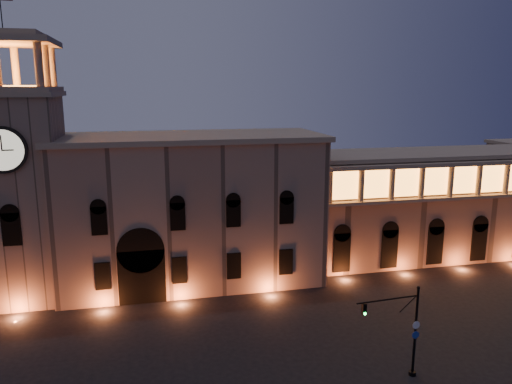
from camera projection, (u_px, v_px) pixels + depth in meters
ground at (245, 376)px, 40.42m from camera, size 160.00×160.00×0.00m
government_building at (191, 209)px, 59.11m from camera, size 30.80×12.80×17.60m
clock_tower at (19, 186)px, 53.49m from camera, size 9.80×9.80×32.40m
colonnade_wing at (438, 203)px, 68.58m from camera, size 40.60×11.50×14.50m
traffic_light at (405, 331)px, 39.47m from camera, size 5.62×0.85×7.72m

